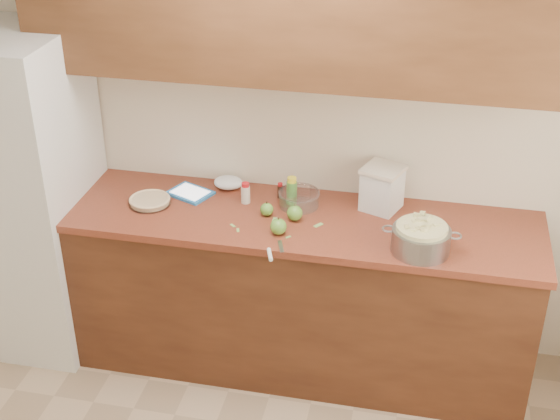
% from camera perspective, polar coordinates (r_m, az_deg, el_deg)
% --- Properties ---
extents(room_shell, '(3.60, 3.60, 3.60)m').
position_cam_1_polar(room_shell, '(2.59, -6.56, -8.98)').
color(room_shell, tan).
rests_on(room_shell, ground).
extents(counter_run, '(2.64, 0.68, 0.92)m').
position_cam_1_polar(counter_run, '(4.23, 0.19, -5.82)').
color(counter_run, '#592E19').
rests_on(counter_run, ground).
extents(upper_cabinets, '(2.60, 0.34, 0.70)m').
position_cam_1_polar(upper_cabinets, '(3.73, 0.74, 14.64)').
color(upper_cabinets, brown).
rests_on(upper_cabinets, room_shell).
extents(fridge, '(0.70, 0.70, 1.80)m').
position_cam_1_polar(fridge, '(4.45, -18.35, 1.08)').
color(fridge, silver).
rests_on(fridge, ground).
extents(pie, '(0.22, 0.22, 0.04)m').
position_cam_1_polar(pie, '(4.14, -9.51, 0.67)').
color(pie, silver).
rests_on(pie, counter_run).
extents(colander, '(0.37, 0.28, 0.14)m').
position_cam_1_polar(colander, '(3.72, 10.27, -2.09)').
color(colander, gray).
rests_on(colander, counter_run).
extents(flour_canister, '(0.24, 0.24, 0.23)m').
position_cam_1_polar(flour_canister, '(4.03, 7.48, 1.61)').
color(flour_canister, silver).
rests_on(flour_canister, counter_run).
extents(tablet, '(0.27, 0.24, 0.02)m').
position_cam_1_polar(tablet, '(4.21, -6.59, 1.24)').
color(tablet, '#2877C3').
rests_on(tablet, counter_run).
extents(paring_knife, '(0.08, 0.20, 0.02)m').
position_cam_1_polar(paring_knife, '(3.66, -0.64, -3.19)').
color(paring_knife, gray).
rests_on(paring_knife, counter_run).
extents(lemon_bottle, '(0.06, 0.06, 0.15)m').
position_cam_1_polar(lemon_bottle, '(4.07, 0.87, 1.40)').
color(lemon_bottle, '#4C8C38').
rests_on(lemon_bottle, counter_run).
extents(cinnamon_shaker, '(0.05, 0.05, 0.12)m').
position_cam_1_polar(cinnamon_shaker, '(4.08, -2.53, 1.23)').
color(cinnamon_shaker, beige).
rests_on(cinnamon_shaker, counter_run).
extents(vanilla_bottle, '(0.03, 0.03, 0.09)m').
position_cam_1_polar(vanilla_bottle, '(4.13, 0.01, 1.41)').
color(vanilla_bottle, black).
rests_on(vanilla_bottle, counter_run).
extents(mixing_bowl, '(0.22, 0.22, 0.08)m').
position_cam_1_polar(mixing_bowl, '(4.06, 1.39, 0.88)').
color(mixing_bowl, silver).
rests_on(mixing_bowl, counter_run).
extents(paper_towel, '(0.16, 0.13, 0.07)m').
position_cam_1_polar(paper_towel, '(4.25, -3.80, 2.02)').
color(paper_towel, white).
rests_on(paper_towel, counter_run).
extents(apple_left, '(0.07, 0.07, 0.08)m').
position_cam_1_polar(apple_left, '(3.97, -0.98, 0.04)').
color(apple_left, '#5C9331').
rests_on(apple_left, counter_run).
extents(apple_center, '(0.08, 0.08, 0.09)m').
position_cam_1_polar(apple_center, '(3.93, 1.08, -0.22)').
color(apple_center, '#5C9331').
rests_on(apple_center, counter_run).
extents(apple_front, '(0.08, 0.08, 0.09)m').
position_cam_1_polar(apple_front, '(3.81, -0.12, -1.22)').
color(apple_front, '#5C9331').
rests_on(apple_front, counter_run).
extents(peel_a, '(0.02, 0.04, 0.00)m').
position_cam_1_polar(peel_a, '(3.86, -3.10, -1.48)').
color(peel_a, '#83B256').
rests_on(peel_a, counter_run).
extents(peel_b, '(0.03, 0.03, 0.00)m').
position_cam_1_polar(peel_b, '(3.90, -3.48, -1.14)').
color(peel_b, '#83B256').
rests_on(peel_b, counter_run).
extents(peel_c, '(0.02, 0.05, 0.00)m').
position_cam_1_polar(peel_c, '(3.94, -0.42, -0.73)').
color(peel_c, '#83B256').
rests_on(peel_c, counter_run).
extents(peel_d, '(0.03, 0.03, 0.00)m').
position_cam_1_polar(peel_d, '(3.80, 0.61, -1.99)').
color(peel_d, '#83B256').
rests_on(peel_d, counter_run).
extents(peel_e, '(0.05, 0.05, 0.00)m').
position_cam_1_polar(peel_e, '(3.90, 2.82, -1.11)').
color(peel_e, '#83B256').
rests_on(peel_e, counter_run).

